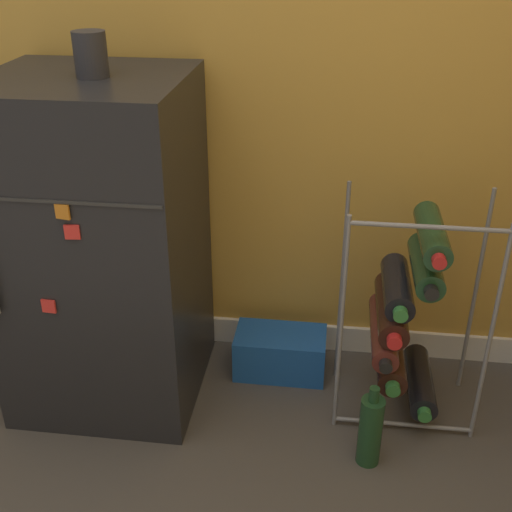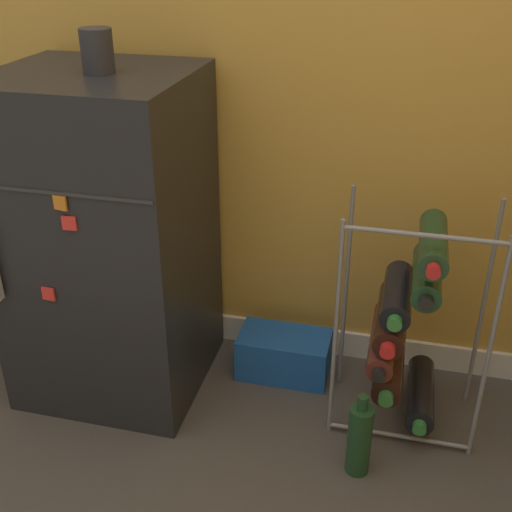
% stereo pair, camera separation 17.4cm
% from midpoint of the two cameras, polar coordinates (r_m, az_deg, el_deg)
% --- Properties ---
extents(ground_plane, '(14.00, 14.00, 0.00)m').
position_cam_midpoint_polar(ground_plane, '(1.74, -4.48, -19.91)').
color(ground_plane, '#423D38').
extents(mini_fridge, '(0.51, 0.51, 0.95)m').
position_cam_midpoint_polar(mini_fridge, '(1.86, -16.10, 0.64)').
color(mini_fridge, black).
rests_on(mini_fridge, ground_plane).
extents(wine_rack, '(0.39, 0.33, 0.66)m').
position_cam_midpoint_polar(wine_rack, '(1.80, 10.34, -5.16)').
color(wine_rack, slate).
rests_on(wine_rack, ground_plane).
extents(soda_box, '(0.28, 0.16, 0.14)m').
position_cam_midpoint_polar(soda_box, '(2.05, -0.28, -8.66)').
color(soda_box, '#194C9E').
rests_on(soda_box, ground_plane).
extents(fridge_top_cup, '(0.08, 0.08, 0.11)m').
position_cam_midpoint_polar(fridge_top_cup, '(1.67, -17.56, 16.69)').
color(fridge_top_cup, '#28282D').
rests_on(fridge_top_cup, mini_fridge).
extents(loose_bottle_floor, '(0.06, 0.06, 0.24)m').
position_cam_midpoint_polar(loose_bottle_floor, '(1.74, 7.23, -15.21)').
color(loose_bottle_floor, '#19381E').
rests_on(loose_bottle_floor, ground_plane).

